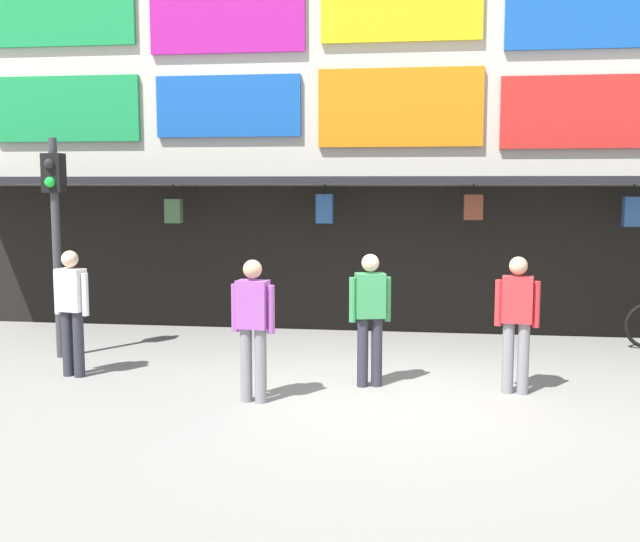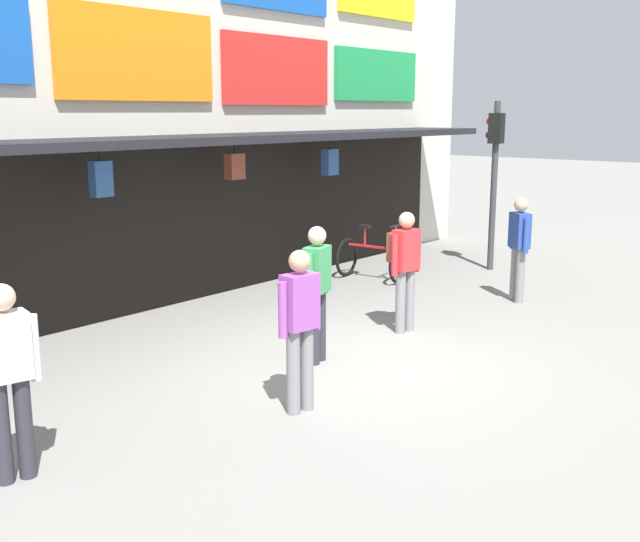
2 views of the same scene
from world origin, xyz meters
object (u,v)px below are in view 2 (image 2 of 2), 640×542
at_px(pedestrian_in_red, 8,372).
at_px(pedestrian_in_purple, 300,322).
at_px(pedestrian_in_black, 519,244).
at_px(pedestrian_in_green, 404,262).
at_px(traffic_light_far, 495,158).
at_px(bicycle_parked, 373,259).
at_px(pedestrian_in_white, 317,287).

height_order(pedestrian_in_red, pedestrian_in_purple, same).
distance_m(pedestrian_in_black, pedestrian_in_green, 2.64).
relative_size(traffic_light_far, pedestrian_in_black, 1.90).
bearing_deg(pedestrian_in_green, pedestrian_in_purple, -165.38).
relative_size(bicycle_parked, pedestrian_in_purple, 0.73).
bearing_deg(pedestrian_in_black, bicycle_parked, 94.23).
distance_m(traffic_light_far, pedestrian_in_black, 2.80).
relative_size(pedestrian_in_red, pedestrian_in_black, 1.00).
bearing_deg(pedestrian_in_purple, pedestrian_in_white, 33.78).
height_order(pedestrian_in_white, pedestrian_in_black, same).
relative_size(bicycle_parked, pedestrian_in_green, 0.73).
distance_m(traffic_light_far, bicycle_parked, 3.07).
xyz_separation_m(pedestrian_in_red, pedestrian_in_green, (5.72, -0.03, 0.04)).
xyz_separation_m(pedestrian_in_purple, pedestrian_in_green, (3.09, 0.80, 0.04)).
relative_size(traffic_light_far, pedestrian_in_purple, 1.90).
xyz_separation_m(bicycle_parked, pedestrian_in_purple, (-5.48, -3.08, 0.55)).
distance_m(bicycle_parked, pedestrian_in_white, 4.76).
height_order(bicycle_parked, pedestrian_in_red, pedestrian_in_red).
height_order(pedestrian_in_white, pedestrian_in_purple, same).
bearing_deg(pedestrian_in_black, pedestrian_in_white, 173.27).
bearing_deg(bicycle_parked, pedestrian_in_purple, -150.69).
xyz_separation_m(traffic_light_far, pedestrian_in_red, (-10.33, -1.04, -1.19)).
height_order(traffic_light_far, bicycle_parked, traffic_light_far).
relative_size(pedestrian_in_black, pedestrian_in_green, 1.00).
relative_size(pedestrian_in_red, pedestrian_in_white, 1.00).
xyz_separation_m(traffic_light_far, pedestrian_in_black, (-2.02, -1.53, -1.19)).
height_order(pedestrian_in_white, pedestrian_in_green, same).
xyz_separation_m(bicycle_parked, pedestrian_in_white, (-4.18, -2.21, 0.55)).
distance_m(traffic_light_far, pedestrian_in_red, 10.45).
distance_m(pedestrian_in_red, pedestrian_in_purple, 2.76).
relative_size(pedestrian_in_red, pedestrian_in_purple, 1.00).
bearing_deg(pedestrian_in_green, bicycle_parked, 43.47).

